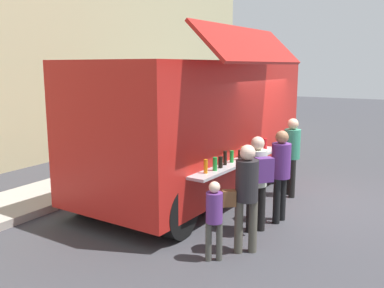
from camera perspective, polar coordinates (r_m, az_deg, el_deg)
ground_plane at (r=9.22m, az=15.13°, el=-7.51°), size 60.00×60.00×0.00m
food_truck_main at (r=9.03m, az=0.53°, el=2.79°), size 5.81×3.32×3.50m
trash_bin at (r=13.54m, az=-0.06°, el=0.57°), size 0.60×0.60×0.91m
customer_front_ordering at (r=7.70m, az=11.92°, el=-3.19°), size 0.35×0.34×1.68m
customer_mid_with_backpack at (r=7.14m, az=8.89°, el=-4.12°), size 0.50×0.52×1.65m
customer_rear_waiting at (r=6.34m, az=7.27°, el=-6.15°), size 0.45×0.50×1.67m
customer_extra_browsing at (r=9.29m, az=13.35°, el=-0.82°), size 0.35×0.35×1.70m
child_near_queue at (r=6.13m, az=3.02°, el=-9.42°), size 0.24×0.24×1.19m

